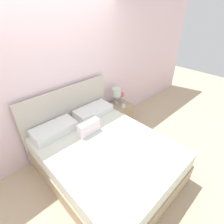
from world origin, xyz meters
TOP-DOWN VIEW (x-y plane):
  - ground_plane at (0.00, 0.00)m, footprint 12.00×12.00m
  - wall_back at (0.00, 0.07)m, footprint 8.00×0.06m
  - bed at (0.00, -0.97)m, footprint 1.70×2.08m
  - nightstand at (1.16, -0.22)m, footprint 0.47×0.43m
  - table_lamp at (1.12, -0.15)m, footprint 0.20×0.20m
  - flower_vase at (1.30, -0.15)m, footprint 0.12×0.12m
  - teacup at (1.14, -0.35)m, footprint 0.10×0.10m

SIDE VIEW (x-z plane):
  - ground_plane at x=0.00m, z-range 0.00..0.00m
  - nightstand at x=1.16m, z-range 0.00..0.50m
  - bed at x=0.00m, z-range -0.27..0.93m
  - teacup at x=1.14m, z-range 0.50..0.56m
  - flower_vase at x=1.30m, z-range 0.52..0.75m
  - table_lamp at x=1.12m, z-range 0.58..0.95m
  - wall_back at x=0.00m, z-range 0.00..2.60m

